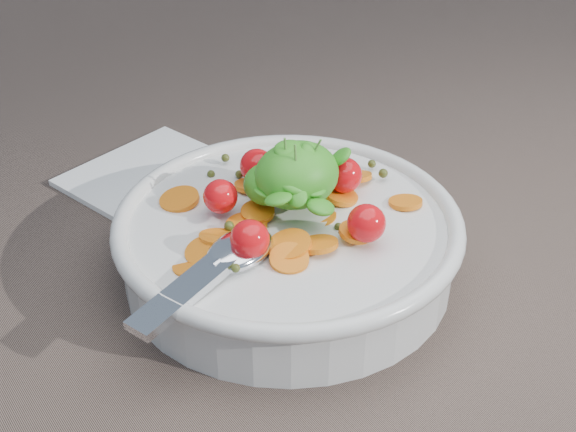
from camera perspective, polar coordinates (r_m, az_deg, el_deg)
ground at (r=0.67m, az=-0.69°, el=-3.23°), size 6.00×6.00×0.00m
bowl at (r=0.63m, az=-0.02°, el=-1.71°), size 0.30×0.27×0.12m
napkin at (r=0.79m, az=-9.57°, el=2.87°), size 0.18×0.16×0.01m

